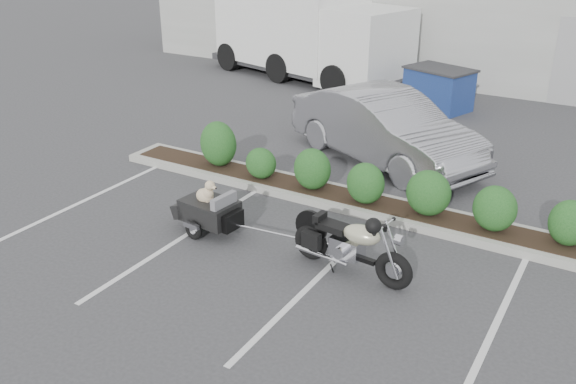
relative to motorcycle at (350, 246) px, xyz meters
The scene contains 8 objects.
ground 1.63m from the motorcycle, behind, with size 90.00×90.00×0.00m, color #38383A.
planter_kerb 2.46m from the motorcycle, 103.05° to the left, with size 12.00×1.00×0.15m, color #9E9E93.
building 17.30m from the motorcycle, 95.15° to the left, with size 26.00×10.00×4.00m, color #9EA099.
motorcycle is the anchor object (origin of this frame).
pet_trailer 2.78m from the motorcycle, behind, with size 1.72×0.97×1.02m.
sedan 5.12m from the motorcycle, 106.50° to the left, with size 1.74×4.98×1.64m, color #ABAAB2.
dumpster 9.92m from the motorcycle, 100.17° to the left, with size 2.17×1.81×1.23m.
delivery_truck 13.35m from the motorcycle, 121.91° to the left, with size 8.19×4.37×3.58m.
Camera 1 is at (4.97, -7.84, 5.14)m, focal length 38.00 mm.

